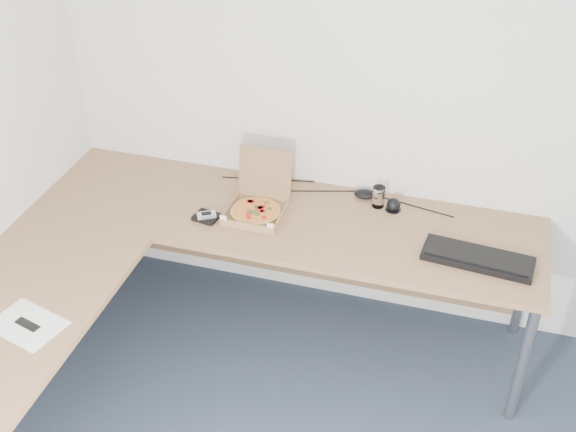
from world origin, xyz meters
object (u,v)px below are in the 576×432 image
(drinking_glass, at_px, (378,197))
(pizza_box, at_px, (257,207))
(desk, at_px, (191,261))
(wallet, at_px, (206,217))
(keyboard, at_px, (478,258))

(drinking_glass, bearing_deg, pizza_box, -157.73)
(desk, height_order, wallet, wallet)
(drinking_glass, distance_m, keyboard, 0.60)
(wallet, bearing_deg, keyboard, 11.38)
(drinking_glass, xyz_separation_m, keyboard, (0.51, -0.31, -0.04))
(drinking_glass, relative_size, keyboard, 0.22)
(wallet, bearing_deg, pizza_box, 37.41)
(pizza_box, height_order, keyboard, pizza_box)
(drinking_glass, height_order, wallet, drinking_glass)
(desk, relative_size, drinking_glass, 22.75)
(desk, distance_m, drinking_glass, 0.99)
(desk, bearing_deg, keyboard, 14.62)
(keyboard, height_order, wallet, keyboard)
(pizza_box, bearing_deg, wallet, -152.25)
(desk, relative_size, wallet, 21.53)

